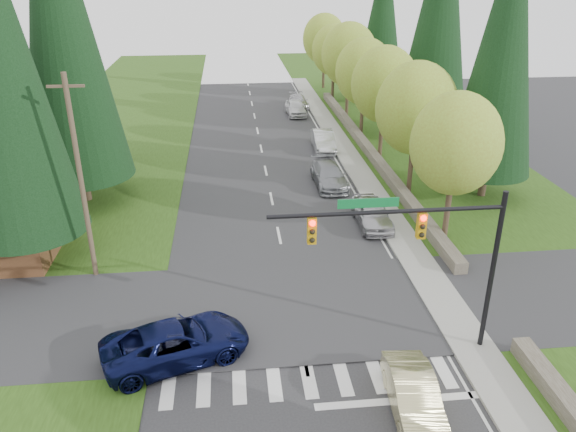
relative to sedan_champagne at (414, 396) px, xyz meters
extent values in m
cube|color=#264311|center=(9.66, 18.76, -0.68)|extent=(14.00, 110.00, 0.06)
cube|color=#264311|center=(-16.34, 18.76, -0.68)|extent=(14.00, 110.00, 0.06)
cube|color=#28282B|center=(-3.34, 6.76, -0.71)|extent=(120.00, 8.00, 0.10)
cube|color=gray|center=(3.56, 20.76, -0.64)|extent=(1.80, 80.00, 0.13)
cube|color=gray|center=(2.71, 20.76, -0.64)|extent=(0.20, 80.00, 0.13)
cube|color=#4C4438|center=(5.26, 28.76, -0.36)|extent=(0.70, 40.00, 0.70)
cylinder|color=black|center=(3.86, 3.26, 2.69)|extent=(0.20, 0.20, 6.80)
cylinder|color=black|center=(-0.44, 3.26, 5.49)|extent=(8.60, 0.16, 0.16)
cube|color=#0C662D|center=(-1.14, 3.31, 5.84)|extent=(2.20, 0.04, 0.35)
cube|color=#BF8C0C|center=(0.86, 3.26, 4.89)|extent=(0.32, 0.24, 1.00)
sphere|color=#FF0C05|center=(0.86, 3.12, 5.24)|extent=(0.22, 0.22, 0.22)
cube|color=#BF8C0C|center=(-3.14, 3.26, 4.89)|extent=(0.32, 0.24, 1.00)
sphere|color=#FF0C05|center=(-3.14, 3.12, 5.24)|extent=(0.22, 0.22, 0.22)
cylinder|color=#473828|center=(-12.84, 10.76, 4.29)|extent=(0.24, 0.24, 10.00)
cube|color=#473828|center=(-12.84, 10.76, 8.69)|extent=(1.60, 0.10, 0.12)
cylinder|color=#38281C|center=(5.86, 12.76, 1.67)|extent=(0.32, 0.32, 4.76)
ellipsoid|color=olive|center=(5.86, 12.76, 4.90)|extent=(4.80, 4.80, 5.52)
cylinder|color=#38281C|center=(5.96, 19.76, 1.76)|extent=(0.32, 0.32, 4.93)
ellipsoid|color=olive|center=(5.96, 19.76, 5.10)|extent=(5.20, 5.20, 5.98)
cylinder|color=#38281C|center=(5.76, 26.76, 1.81)|extent=(0.32, 0.32, 5.04)
ellipsoid|color=olive|center=(5.76, 26.76, 5.23)|extent=(5.00, 5.00, 5.75)
cylinder|color=#38281C|center=(5.86, 33.76, 1.70)|extent=(0.32, 0.32, 4.82)
ellipsoid|color=olive|center=(5.86, 33.76, 4.97)|extent=(5.00, 5.00, 5.75)
cylinder|color=#38281C|center=(5.96, 40.76, 1.87)|extent=(0.32, 0.32, 5.15)
ellipsoid|color=olive|center=(5.96, 40.76, 5.36)|extent=(5.40, 5.40, 6.21)
cylinder|color=#38281C|center=(5.76, 47.76, 1.64)|extent=(0.32, 0.32, 4.70)
ellipsoid|color=olive|center=(5.76, 47.76, 4.84)|extent=(4.80, 4.80, 5.52)
cylinder|color=#38281C|center=(5.86, 54.76, 1.78)|extent=(0.32, 0.32, 4.98)
ellipsoid|color=olive|center=(5.86, 54.76, 5.17)|extent=(5.20, 5.20, 5.98)
cylinder|color=#38281C|center=(-16.34, 12.76, 0.29)|extent=(0.50, 0.50, 2.00)
cylinder|color=#38281C|center=(-19.34, 16.76, 0.29)|extent=(0.50, 0.50, 2.00)
cylinder|color=#38281C|center=(-15.34, 20.76, 0.29)|extent=(0.50, 0.50, 2.00)
cone|color=black|center=(-15.34, 20.76, 10.59)|extent=(6.46, 6.46, 19.00)
cylinder|color=#38281C|center=(-17.34, 26.76, 0.29)|extent=(0.50, 0.50, 2.00)
cone|color=black|center=(-17.34, 26.76, 9.59)|extent=(5.78, 5.78, 17.00)
cylinder|color=#38281C|center=(10.66, 18.76, 0.29)|extent=(0.50, 0.50, 2.00)
cone|color=black|center=(10.66, 18.76, 9.09)|extent=(5.44, 5.44, 16.00)
cylinder|color=#38281C|center=(11.66, 32.76, 0.29)|extent=(0.50, 0.50, 2.00)
cone|color=black|center=(11.66, 32.76, 10.09)|extent=(6.12, 6.12, 18.00)
cylinder|color=#38281C|center=(10.66, 46.76, 0.29)|extent=(0.50, 0.50, 2.00)
cone|color=black|center=(10.66, 46.76, 8.59)|extent=(5.10, 5.10, 15.00)
imported|color=#CAC086|center=(0.00, 0.00, 0.00)|extent=(1.79, 4.39, 1.42)
imported|color=#0A0F35|center=(-8.31, 3.76, 0.09)|extent=(6.25, 4.33, 1.59)
imported|color=#ADADB2|center=(2.26, 15.07, 0.08)|extent=(1.87, 4.62, 1.57)
imported|color=gray|center=(0.86, 21.76, 0.04)|extent=(2.20, 5.18, 1.49)
imported|color=#BCBDC1|center=(1.79, 29.95, 0.07)|extent=(1.76, 4.74, 1.55)
imported|color=silver|center=(0.86, 41.67, 0.06)|extent=(1.98, 4.57, 1.53)
imported|color=#ABAAAF|center=(1.58, 45.06, -0.06)|extent=(1.90, 4.47, 1.29)
camera|label=1|loc=(-5.87, -14.42, 13.57)|focal=35.00mm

